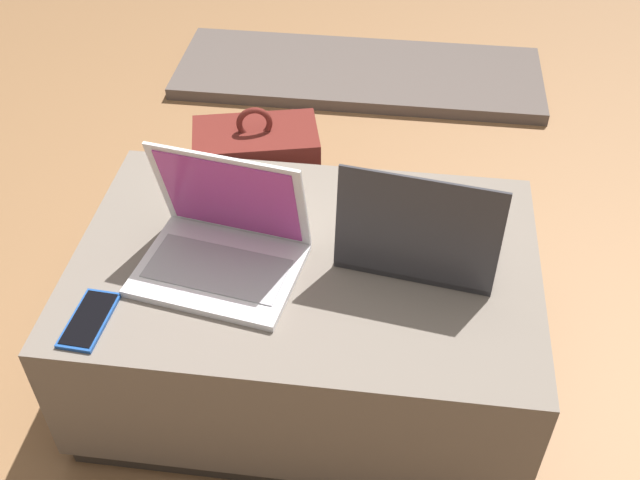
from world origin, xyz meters
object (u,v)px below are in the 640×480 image
Objects in this scene: laptop_far at (420,237)px; cell_phone at (89,320)px; laptop_near at (223,244)px; backpack at (259,188)px.

laptop_far reaches higher than cell_phone.
laptop_far is (0.41, 0.07, -0.00)m from laptop_near.
laptop_near is 0.31m from cell_phone.
cell_phone is 0.76m from backpack.
laptop_far is 0.79× the size of backpack.
laptop_far is 2.27× the size of cell_phone.
laptop_near is at bearing 18.78° from laptop_far.
laptop_far is 0.69m from cell_phone.
laptop_near reaches higher than cell_phone.
laptop_near reaches higher than backpack.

